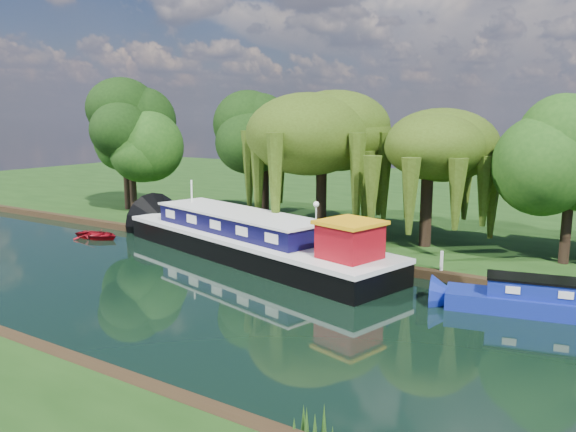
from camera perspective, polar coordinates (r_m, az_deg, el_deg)
The scene contains 14 objects.
ground at distance 26.80m, azimuth -9.48°, elevation -7.67°, with size 120.00×120.00×0.00m, color black.
far_bank at distance 56.12m, azimuth 14.44°, elevation 1.72°, with size 120.00×52.00×0.45m, color black.
dutch_barge at distance 32.58m, azimuth -3.77°, elevation -2.45°, with size 20.38×9.34×4.20m.
red_dinghy at distance 39.89m, azimuth -18.76°, elevation -2.17°, with size 2.29×3.21×0.67m, color maroon.
white_cruiser at distance 26.49m, azimuth 20.33°, elevation -8.39°, with size 2.16×2.50×1.32m, color silver.
willow_left at distance 36.85m, azimuth 3.46°, elevation 8.13°, with size 7.36×7.36×8.82m.
willow_right at distance 33.90m, azimuth 14.07°, elevation 5.83°, with size 5.98×5.98×7.28m.
tree_far_left at distance 46.78m, azimuth -15.65°, elevation 6.89°, with size 4.83×4.83×7.78m.
tree_far_back at distance 48.35m, azimuth -16.22°, elevation 8.62°, with size 5.75×5.75×9.67m.
tree_far_mid at distance 41.65m, azimuth -2.40°, elevation 7.82°, with size 5.32×5.32×8.70m.
tree_far_right at distance 32.36m, azimuth 26.87°, elevation 4.65°, with size 4.61×4.61×7.54m.
lamppost at distance 34.24m, azimuth 2.87°, elevation 0.52°, with size 0.36×0.36×2.56m.
mooring_posts at distance 33.28m, azimuth -0.45°, elevation -2.32°, with size 19.16×0.16×1.00m.
reeds_near at distance 17.08m, azimuth -9.42°, elevation -16.36°, with size 33.70×1.50×1.10m.
Camera 1 is at (17.27, -18.81, 8.13)m, focal length 35.00 mm.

